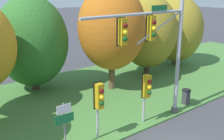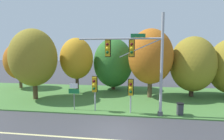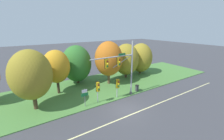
{
  "view_description": "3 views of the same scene",
  "coord_description": "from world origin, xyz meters",
  "px_view_note": "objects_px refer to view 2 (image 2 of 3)",
  "views": [
    {
      "loc": [
        -9.23,
        -6.71,
        7.27
      ],
      "look_at": [
        -0.34,
        4.46,
        2.96
      ],
      "focal_mm": 45.0,
      "sensor_mm": 36.0,
      "label": 1
    },
    {
      "loc": [
        1.12,
        -10.58,
        5.05
      ],
      "look_at": [
        -0.72,
        3.26,
        3.55
      ],
      "focal_mm": 28.0,
      "sensor_mm": 36.0,
      "label": 2
    },
    {
      "loc": [
        -10.35,
        -12.51,
        9.67
      ],
      "look_at": [
        0.88,
        4.52,
        3.75
      ],
      "focal_mm": 24.0,
      "sensor_mm": 36.0,
      "label": 3
    }
  ],
  "objects_px": {
    "tree_right_far": "(193,64)",
    "trash_bin": "(180,109)",
    "route_sign_post": "(74,92)",
    "tree_mid_verge": "(113,63)",
    "traffic_signal_mast": "(139,57)",
    "pedestrian_signal_near_kerb": "(131,89)",
    "tree_nearest_road": "(20,61)",
    "pedestrian_signal_further_along": "(94,86)",
    "tree_left_of_mast": "(34,58)",
    "tree_tall_centre": "(150,57)",
    "tree_behind_signpost": "(77,59)"
  },
  "relations": [
    {
      "from": "tree_right_far",
      "to": "trash_bin",
      "type": "bearing_deg",
      "value": -113.55
    },
    {
      "from": "route_sign_post",
      "to": "tree_mid_verge",
      "type": "bearing_deg",
      "value": 74.89
    },
    {
      "from": "traffic_signal_mast",
      "to": "pedestrian_signal_near_kerb",
      "type": "xyz_separation_m",
      "value": [
        -0.62,
        0.13,
        -2.53
      ]
    },
    {
      "from": "pedestrian_signal_near_kerb",
      "to": "tree_nearest_road",
      "type": "distance_m",
      "value": 17.13
    },
    {
      "from": "route_sign_post",
      "to": "trash_bin",
      "type": "height_order",
      "value": "route_sign_post"
    },
    {
      "from": "trash_bin",
      "to": "traffic_signal_mast",
      "type": "bearing_deg",
      "value": -172.86
    },
    {
      "from": "traffic_signal_mast",
      "to": "trash_bin",
      "type": "distance_m",
      "value": 5.18
    },
    {
      "from": "pedestrian_signal_further_along",
      "to": "tree_left_of_mast",
      "type": "relative_size",
      "value": 0.4
    },
    {
      "from": "route_sign_post",
      "to": "tree_nearest_road",
      "type": "bearing_deg",
      "value": 143.24
    },
    {
      "from": "pedestrian_signal_further_along",
      "to": "route_sign_post",
      "type": "bearing_deg",
      "value": 176.35
    },
    {
      "from": "pedestrian_signal_near_kerb",
      "to": "tree_mid_verge",
      "type": "relative_size",
      "value": 0.42
    },
    {
      "from": "pedestrian_signal_further_along",
      "to": "tree_right_far",
      "type": "height_order",
      "value": "tree_right_far"
    },
    {
      "from": "pedestrian_signal_further_along",
      "to": "tree_mid_verge",
      "type": "bearing_deg",
      "value": 86.85
    },
    {
      "from": "tree_left_of_mast",
      "to": "trash_bin",
      "type": "distance_m",
      "value": 14.61
    },
    {
      "from": "tree_tall_centre",
      "to": "trash_bin",
      "type": "relative_size",
      "value": 7.88
    },
    {
      "from": "tree_nearest_road",
      "to": "tree_tall_centre",
      "type": "bearing_deg",
      "value": -8.79
    },
    {
      "from": "pedestrian_signal_near_kerb",
      "to": "pedestrian_signal_further_along",
      "type": "bearing_deg",
      "value": 176.68
    },
    {
      "from": "traffic_signal_mast",
      "to": "pedestrian_signal_further_along",
      "type": "xyz_separation_m",
      "value": [
        -3.58,
        0.3,
        -2.41
      ]
    },
    {
      "from": "route_sign_post",
      "to": "tree_nearest_road",
      "type": "xyz_separation_m",
      "value": [
        -10.31,
        7.7,
        2.1
      ]
    },
    {
      "from": "traffic_signal_mast",
      "to": "tree_tall_centre",
      "type": "xyz_separation_m",
      "value": [
        1.3,
        5.49,
        -0.11
      ]
    },
    {
      "from": "tree_right_far",
      "to": "trash_bin",
      "type": "height_order",
      "value": "tree_right_far"
    },
    {
      "from": "trash_bin",
      "to": "tree_left_of_mast",
      "type": "bearing_deg",
      "value": 168.54
    },
    {
      "from": "tree_behind_signpost",
      "to": "pedestrian_signal_further_along",
      "type": "bearing_deg",
      "value": -59.4
    },
    {
      "from": "pedestrian_signal_further_along",
      "to": "tree_behind_signpost",
      "type": "xyz_separation_m",
      "value": [
        -3.5,
        5.93,
        2.0
      ]
    },
    {
      "from": "pedestrian_signal_near_kerb",
      "to": "tree_mid_verge",
      "type": "bearing_deg",
      "value": 105.97
    },
    {
      "from": "route_sign_post",
      "to": "tree_right_far",
      "type": "height_order",
      "value": "tree_right_far"
    },
    {
      "from": "tree_tall_centre",
      "to": "trash_bin",
      "type": "bearing_deg",
      "value": -69.15
    },
    {
      "from": "tree_tall_centre",
      "to": "tree_right_far",
      "type": "height_order",
      "value": "tree_tall_centre"
    },
    {
      "from": "traffic_signal_mast",
      "to": "route_sign_post",
      "type": "xyz_separation_m",
      "value": [
        -5.38,
        0.42,
        -2.97
      ]
    },
    {
      "from": "tree_behind_signpost",
      "to": "trash_bin",
      "type": "relative_size",
      "value": 6.99
    },
    {
      "from": "tree_mid_verge",
      "to": "tree_tall_centre",
      "type": "height_order",
      "value": "tree_tall_centre"
    },
    {
      "from": "tree_nearest_road",
      "to": "tree_tall_centre",
      "type": "height_order",
      "value": "tree_tall_centre"
    },
    {
      "from": "pedestrian_signal_further_along",
      "to": "trash_bin",
      "type": "relative_size",
      "value": 3.14
    },
    {
      "from": "route_sign_post",
      "to": "tree_mid_verge",
      "type": "relative_size",
      "value": 0.35
    },
    {
      "from": "pedestrian_signal_near_kerb",
      "to": "tree_left_of_mast",
      "type": "height_order",
      "value": "tree_left_of_mast"
    },
    {
      "from": "tree_behind_signpost",
      "to": "trash_bin",
      "type": "height_order",
      "value": "tree_behind_signpost"
    },
    {
      "from": "route_sign_post",
      "to": "tree_nearest_road",
      "type": "relative_size",
      "value": 0.38
    },
    {
      "from": "tree_nearest_road",
      "to": "trash_bin",
      "type": "bearing_deg",
      "value": -22.18
    },
    {
      "from": "tree_nearest_road",
      "to": "tree_right_far",
      "type": "bearing_deg",
      "value": -4.28
    },
    {
      "from": "traffic_signal_mast",
      "to": "route_sign_post",
      "type": "bearing_deg",
      "value": 175.56
    },
    {
      "from": "tree_nearest_road",
      "to": "trash_bin",
      "type": "xyz_separation_m",
      "value": [
        18.92,
        -7.72,
        -3.16
      ]
    },
    {
      "from": "pedestrian_signal_further_along",
      "to": "tree_nearest_road",
      "type": "height_order",
      "value": "tree_nearest_road"
    },
    {
      "from": "tree_tall_centre",
      "to": "trash_bin",
      "type": "height_order",
      "value": "tree_tall_centre"
    },
    {
      "from": "pedestrian_signal_near_kerb",
      "to": "tree_behind_signpost",
      "type": "height_order",
      "value": "tree_behind_signpost"
    },
    {
      "from": "route_sign_post",
      "to": "tree_behind_signpost",
      "type": "height_order",
      "value": "tree_behind_signpost"
    },
    {
      "from": "tree_behind_signpost",
      "to": "traffic_signal_mast",
      "type": "bearing_deg",
      "value": -41.33
    },
    {
      "from": "tree_left_of_mast",
      "to": "tree_mid_verge",
      "type": "relative_size",
      "value": 1.09
    },
    {
      "from": "tree_left_of_mast",
      "to": "pedestrian_signal_further_along",
      "type": "bearing_deg",
      "value": -22.52
    },
    {
      "from": "tree_behind_signpost",
      "to": "route_sign_post",
      "type": "bearing_deg",
      "value": -73.66
    },
    {
      "from": "route_sign_post",
      "to": "tree_right_far",
      "type": "distance_m",
      "value": 12.97
    }
  ]
}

